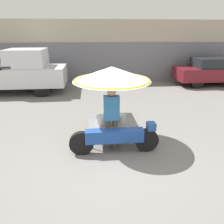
{
  "coord_description": "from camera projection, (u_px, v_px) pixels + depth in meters",
  "views": [
    {
      "loc": [
        -0.57,
        -4.63,
        2.88
      ],
      "look_at": [
        -0.02,
        0.78,
        0.86
      ],
      "focal_mm": 35.0,
      "sensor_mm": 36.0,
      "label": 1
    }
  ],
  "objects": [
    {
      "name": "vendor_motorcycle_cart",
      "position": [
        112.0,
        84.0,
        5.52
      ],
      "size": [
        2.23,
        2.0,
        2.05
      ],
      "color": "black",
      "rests_on": "ground"
    },
    {
      "name": "shopfront_building",
      "position": [
        98.0,
        51.0,
        13.43
      ],
      "size": [
        28.0,
        2.06,
        3.51
      ],
      "color": "#B2A893",
      "rests_on": "ground"
    },
    {
      "name": "pickup_truck",
      "position": [
        14.0,
        72.0,
        10.56
      ],
      "size": [
        5.16,
        1.93,
        2.1
      ],
      "color": "black",
      "rests_on": "ground"
    },
    {
      "name": "parked_car",
      "position": [
        216.0,
        71.0,
        12.26
      ],
      "size": [
        4.6,
        1.72,
        1.51
      ],
      "color": "black",
      "rests_on": "ground"
    },
    {
      "name": "vendor_person",
      "position": [
        112.0,
        115.0,
        5.43
      ],
      "size": [
        0.38,
        0.22,
        1.63
      ],
      "color": "#4C473D",
      "rests_on": "ground"
    },
    {
      "name": "ground_plane",
      "position": [
        116.0,
        156.0,
        5.37
      ],
      "size": [
        36.0,
        36.0,
        0.0
      ],
      "primitive_type": "plane",
      "color": "slate"
    }
  ]
}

